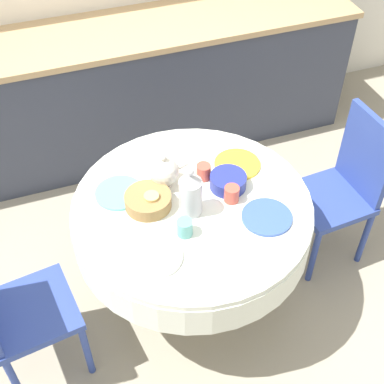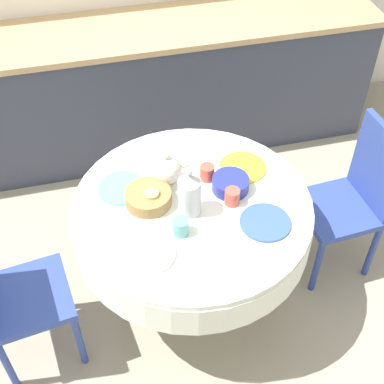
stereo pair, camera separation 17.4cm
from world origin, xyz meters
The scene contains 17 objects.
ground_plane centered at (0.00, 0.00, 0.00)m, with size 12.00×12.00×0.00m, color #9E937F.
kitchen_counter centered at (0.00, 1.44, 0.47)m, with size 3.24×0.64×0.94m.
dining_table centered at (0.00, 0.00, 0.63)m, with size 1.17×1.17×0.76m.
chair_left centered at (0.93, 0.07, 0.52)m, with size 0.43×0.43×0.95m.
chair_right centered at (-0.92, -0.13, 0.52)m, with size 0.45×0.45×0.95m.
plate_near_left centered at (-0.26, -0.25, 0.77)m, with size 0.24×0.24×0.01m, color white.
cup_near_left centered at (-0.09, -0.17, 0.80)m, with size 0.07×0.07×0.08m, color #5BA39E.
plate_near_right centered at (0.30, -0.20, 0.77)m, with size 0.24×0.24×0.01m, color #3856AD.
cup_near_right centered at (0.19, -0.04, 0.80)m, with size 0.07×0.07×0.08m, color #CC4C3D.
plate_far_left centered at (-0.31, 0.18, 0.77)m, with size 0.24×0.24×0.01m, color #60BCB7.
cup_far_left centered at (-0.19, 0.04, 0.80)m, with size 0.07×0.07×0.08m, color #DBB766.
plate_far_right centered at (0.31, 0.18, 0.77)m, with size 0.24×0.24×0.01m, color yellow.
cup_far_right centered at (0.12, 0.15, 0.80)m, with size 0.07×0.07×0.08m, color #CC4C3D.
coffee_carafe centered at (-0.02, -0.04, 0.87)m, with size 0.11×0.11×0.27m.
teapot centered at (-0.08, 0.17, 0.84)m, with size 0.20×0.15×0.19m.
bread_basket centered at (-0.20, 0.06, 0.79)m, with size 0.22×0.22×0.07m, color olive.
fruit_bowl centered at (0.21, 0.05, 0.79)m, with size 0.18×0.18×0.07m, color navy.
Camera 2 is at (-0.43, -1.72, 2.61)m, focal length 50.00 mm.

